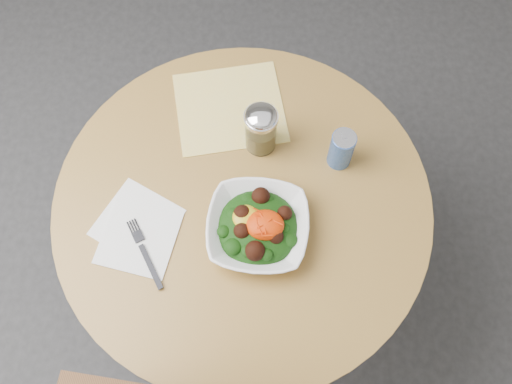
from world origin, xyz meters
TOP-DOWN VIEW (x-y plane):
  - ground at (0.00, 0.00)m, footprint 6.00×6.00m
  - table at (0.00, 0.00)m, footprint 0.90×0.90m
  - cloth_napkin at (-0.03, 0.26)m, footprint 0.30×0.28m
  - paper_napkins at (-0.24, -0.07)m, footprint 0.23×0.26m
  - salad_bowl at (0.03, -0.08)m, footprint 0.26×0.26m
  - fork at (-0.22, -0.12)m, footprint 0.09×0.17m
  - spice_shaker at (0.05, 0.15)m, footprint 0.08×0.08m
  - beverage_can at (0.24, 0.11)m, footprint 0.06×0.06m

SIDE VIEW (x-z plane):
  - ground at x=0.00m, z-range 0.00..0.00m
  - table at x=0.00m, z-range 0.18..0.93m
  - cloth_napkin at x=-0.03m, z-range 0.75..0.75m
  - paper_napkins at x=-0.24m, z-range 0.75..0.75m
  - fork at x=-0.22m, z-range 0.75..0.76m
  - salad_bowl at x=0.03m, z-range 0.74..0.83m
  - beverage_can at x=0.24m, z-range 0.75..0.86m
  - spice_shaker at x=0.05m, z-range 0.75..0.89m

